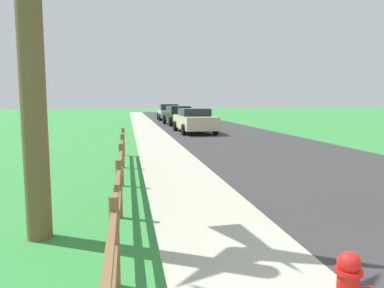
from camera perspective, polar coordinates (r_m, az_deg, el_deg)
ground_plane at (r=26.58m, az=-4.82°, el=2.43°), size 120.00×120.00×0.00m
road_asphalt at (r=29.07m, az=1.71°, el=2.84°), size 7.00×66.00×0.01m
curb_concrete at (r=28.47m, az=-11.22°, el=2.63°), size 6.00×66.00×0.01m
grass_verge at (r=28.54m, az=-14.24°, el=2.56°), size 5.00×66.00×0.00m
rail_fence at (r=7.68m, az=-11.07°, el=-4.17°), size 0.11×12.17×1.03m
parked_suv_beige at (r=23.01m, az=0.36°, el=3.68°), size 2.24×5.03×1.51m
parked_car_black at (r=30.08m, az=-2.17°, el=4.48°), size 2.24×4.96×1.54m
parked_car_silver at (r=37.44m, az=-3.66°, el=4.95°), size 2.15×4.24×1.61m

